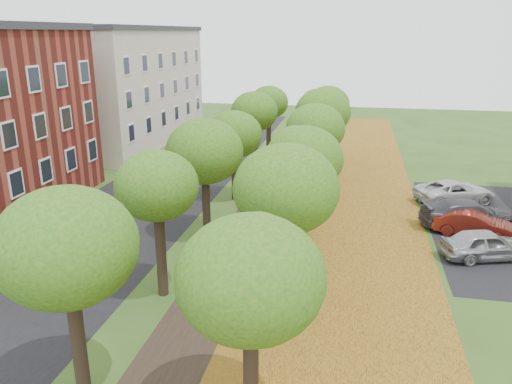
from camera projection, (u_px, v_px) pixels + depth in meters
The scene contains 10 objects.
street_asphalt at pixel (135, 209), 29.11m from camera, with size 8.00×70.00×0.01m, color black.
footpath at pixel (261, 218), 27.71m from camera, with size 3.20×70.00×0.01m, color black.
leaf_verge at pixel (352, 225), 26.77m from camera, with size 7.50×70.00×0.01m, color #A5811E.
tree_row_west at pixel (221, 141), 26.81m from camera, with size 3.50×33.50×5.81m.
tree_row_east at pixel (310, 145), 25.91m from camera, with size 3.50×33.50×5.81m.
building_cream at pixel (117, 85), 46.10m from camera, with size 10.30×20.30×10.40m.
car_silver at pixel (486, 244), 22.61m from camera, with size 1.62×4.03×1.37m, color #A6A7AB.
car_red at pixel (473, 224), 25.19m from camera, with size 1.35×3.88×1.28m, color maroon.
car_grey at pixel (469, 214), 26.22m from camera, with size 2.06×5.06×1.47m, color #333439.
car_white at pixel (455, 192), 30.16m from camera, with size 2.22×4.81×1.34m, color silver.
Camera 1 is at (4.83, -10.48, 9.87)m, focal length 35.00 mm.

